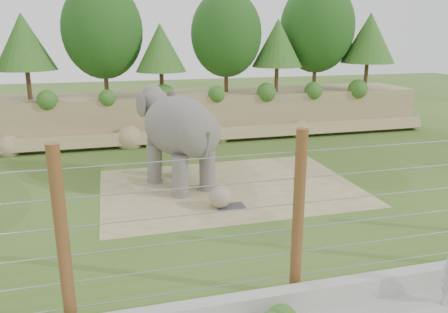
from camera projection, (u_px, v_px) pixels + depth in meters
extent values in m
plane|color=#3B5E1B|center=(239.00, 219.00, 14.52)|extent=(90.00, 90.00, 0.00)
cube|color=#897C52|center=(177.00, 114.00, 26.27)|extent=(30.00, 4.00, 2.50)
cube|color=#897C52|center=(184.00, 137.00, 24.37)|extent=(30.00, 1.37, 1.07)
cylinder|color=#3F2B19|center=(29.00, 85.00, 23.27)|extent=(0.24, 0.24, 1.58)
sphere|color=#164514|center=(24.00, 43.00, 22.69)|extent=(3.60, 3.60, 3.60)
cylinder|color=#3F2B19|center=(106.00, 79.00, 24.67)|extent=(0.24, 0.24, 1.92)
sphere|color=#164514|center=(102.00, 31.00, 23.96)|extent=(4.40, 4.40, 4.40)
cylinder|color=#3F2B19|center=(162.00, 84.00, 24.37)|extent=(0.24, 0.24, 1.40)
sphere|color=#164514|center=(160.00, 49.00, 23.85)|extent=(3.20, 3.20, 3.20)
cylinder|color=#3F2B19|center=(226.00, 77.00, 26.23)|extent=(0.24, 0.24, 1.82)
sphere|color=#164514|center=(226.00, 34.00, 25.55)|extent=(4.16, 4.16, 4.16)
cylinder|color=#3F2B19|center=(276.00, 79.00, 26.45)|extent=(0.24, 0.24, 1.50)
sphere|color=#164514|center=(278.00, 44.00, 25.90)|extent=(3.44, 3.44, 3.44)
cylinder|color=#3F2B19|center=(314.00, 72.00, 28.05)|extent=(0.24, 0.24, 2.03)
sphere|color=#164514|center=(317.00, 28.00, 27.30)|extent=(4.64, 4.64, 4.64)
cylinder|color=#3F2B19|center=(366.00, 76.00, 27.73)|extent=(0.24, 0.24, 1.64)
sphere|color=#164514|center=(369.00, 39.00, 27.12)|extent=(3.76, 3.76, 3.76)
cube|color=#8D8251|center=(230.00, 187.00, 17.43)|extent=(10.00, 7.00, 0.02)
cube|color=#262628|center=(230.00, 206.00, 15.46)|extent=(1.00, 0.60, 0.03)
sphere|color=gray|center=(220.00, 197.00, 15.30)|extent=(0.79, 0.79, 0.79)
cube|color=#A09F95|center=(304.00, 296.00, 9.80)|extent=(26.00, 0.35, 0.50)
cylinder|color=brown|center=(63.00, 242.00, 8.56)|extent=(0.26, 0.26, 4.00)
cylinder|color=brown|center=(298.00, 216.00, 9.79)|extent=(0.26, 0.26, 4.00)
cylinder|color=gray|center=(295.00, 275.00, 10.20)|extent=(20.00, 0.02, 0.02)
cylinder|color=gray|center=(296.00, 252.00, 10.04)|extent=(20.00, 0.02, 0.02)
cylinder|color=gray|center=(298.00, 228.00, 9.87)|extent=(20.00, 0.02, 0.02)
cylinder|color=gray|center=(299.00, 203.00, 9.71)|extent=(20.00, 0.02, 0.02)
cylinder|color=gray|center=(300.00, 178.00, 9.54)|extent=(20.00, 0.02, 0.02)
cylinder|color=gray|center=(301.00, 151.00, 9.38)|extent=(20.00, 0.02, 0.02)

